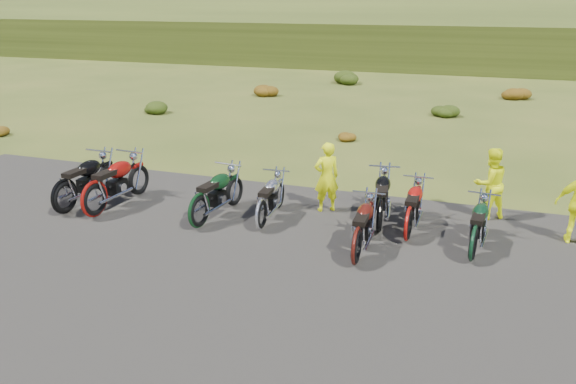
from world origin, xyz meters
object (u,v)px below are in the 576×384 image
at_px(motorcycle_7, 471,262).
at_px(motorcycle_0, 67,214).
at_px(person_middle, 327,178).
at_px(motorcycle_3, 262,230).

bearing_deg(motorcycle_7, motorcycle_0, 99.03).
xyz_separation_m(motorcycle_0, person_middle, (5.51, 2.08, 0.80)).
bearing_deg(motorcycle_0, person_middle, -66.75).
xyz_separation_m(motorcycle_7, person_middle, (-3.25, 1.61, 0.80)).
height_order(motorcycle_3, person_middle, person_middle).
bearing_deg(person_middle, motorcycle_0, -14.22).
relative_size(motorcycle_0, person_middle, 1.41).
distance_m(motorcycle_0, motorcycle_3, 4.55).
bearing_deg(person_middle, motorcycle_7, 118.74).
distance_m(motorcycle_0, person_middle, 5.94).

